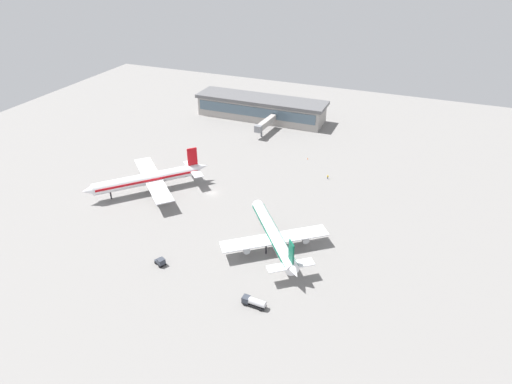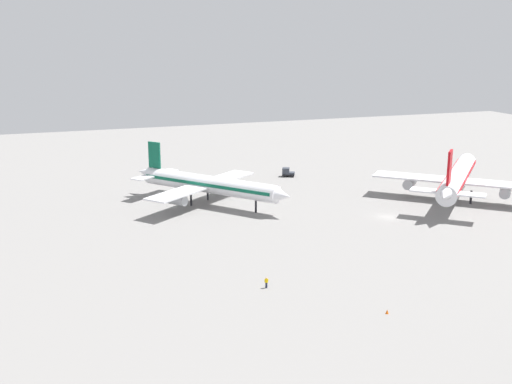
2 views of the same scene
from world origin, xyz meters
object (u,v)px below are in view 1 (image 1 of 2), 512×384
object	(u,v)px
baggage_tug	(161,262)
airplane_at_gate	(274,235)
fuel_truck	(254,302)
safety_cone_near_gate	(308,159)
ground_crew_worker	(328,177)
airplane_taxiing	(149,179)

from	to	relation	value
baggage_tug	airplane_at_gate	bearing A→B (deg)	62.60
airplane_at_gate	fuel_truck	world-z (taller)	airplane_at_gate
baggage_tug	safety_cone_near_gate	xyz separation A→B (m)	(-19.62, -82.73, -0.86)
airplane_at_gate	ground_crew_worker	distance (m)	49.23
ground_crew_worker	airplane_taxiing	bearing A→B (deg)	-57.40
safety_cone_near_gate	baggage_tug	bearing A→B (deg)	76.66
ground_crew_worker	safety_cone_near_gate	size ratio (longest dim) A/B	2.78
airplane_at_gate	safety_cone_near_gate	world-z (taller)	airplane_at_gate
safety_cone_near_gate	ground_crew_worker	bearing A→B (deg)	131.28
airplane_at_gate	ground_crew_worker	bearing A→B (deg)	-43.21
airplane_taxiing	safety_cone_near_gate	size ratio (longest dim) A/B	61.60
baggage_tug	ground_crew_worker	size ratio (longest dim) A/B	2.22
airplane_taxiing	baggage_tug	bearing A→B (deg)	80.91
baggage_tug	safety_cone_near_gate	size ratio (longest dim) A/B	6.18
ground_crew_worker	airplane_at_gate	bearing A→B (deg)	-2.74
airplane_taxiing	baggage_tug	size ratio (longest dim) A/B	9.96
baggage_tug	ground_crew_worker	distance (m)	75.87
safety_cone_near_gate	fuel_truck	bearing A→B (deg)	97.47
airplane_at_gate	airplane_taxiing	xyz separation A→B (m)	(54.09, -15.01, 0.56)
airplane_taxiing	baggage_tug	world-z (taller)	airplane_taxiing
airplane_taxiing	baggage_tug	xyz separation A→B (m)	(-26.90, 35.02, -3.96)
fuel_truck	safety_cone_near_gate	xyz separation A→B (m)	(11.51, -87.77, -1.09)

